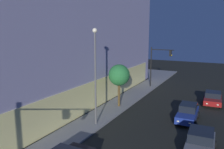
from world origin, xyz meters
TOP-DOWN VIEW (x-y plane):
  - modern_building at (12.76, 24.18)m, footprint 33.95×31.62m
  - traffic_light_far_corner at (23.72, 5.11)m, footprint 0.32×3.64m
  - street_lamp_sidewalk at (6.31, 6.03)m, footprint 0.44×0.44m
  - sidewalk_tree at (12.21, 6.39)m, footprint 2.50×2.50m
  - car_grey at (5.30, -3.54)m, footprint 4.32×2.31m
  - car_blue at (11.50, -1.62)m, footprint 4.48×2.04m
  - car_red at (18.43, -3.49)m, footprint 4.12×2.35m

SIDE VIEW (x-z plane):
  - car_red at x=18.43m, z-range 0.03..1.60m
  - car_blue at x=11.50m, z-range 0.01..1.73m
  - car_grey at x=5.30m, z-range 0.01..1.74m
  - sidewalk_tree at x=12.21m, z-range 1.38..6.41m
  - traffic_light_far_corner at x=23.72m, z-range 1.19..7.53m
  - street_lamp_sidewalk at x=6.31m, z-range 1.21..10.29m
  - modern_building at x=12.76m, z-range -0.07..20.90m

